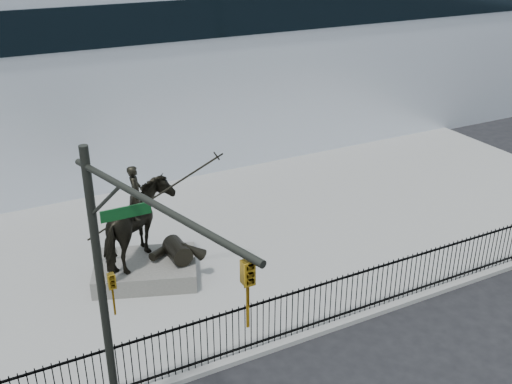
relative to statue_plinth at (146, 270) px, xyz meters
name	(u,v)px	position (x,y,z in m)	size (l,w,h in m)	color
ground	(371,346)	(4.49, -5.95, -0.45)	(120.00, 120.00, 0.00)	black
plaza	(255,235)	(4.49, 1.05, -0.38)	(30.00, 12.00, 0.15)	gray
building	(139,51)	(4.49, 14.05, 4.05)	(44.00, 14.00, 9.00)	silver
picket_fence	(347,296)	(4.49, -4.70, 0.45)	(22.10, 0.10, 1.50)	black
statue_plinth	(146,270)	(0.00, 0.00, 0.00)	(3.20, 2.20, 0.60)	#54514C
equestrian_statue	(144,227)	(0.06, -0.02, 1.56)	(3.87, 3.12, 3.48)	black
traffic_signal_left	(125,302)	(-2.26, -6.57, 3.58)	(1.52, 4.84, 7.00)	black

